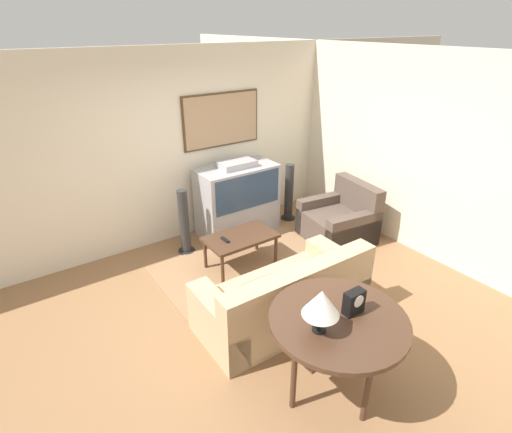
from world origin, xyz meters
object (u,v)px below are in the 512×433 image
object	(u,v)px
table_lamp	(321,303)
coffee_table	(241,239)
armchair	(339,221)
mantel_clock	(354,302)
couch	(285,298)
console_table	(338,325)
speaker_tower_right	(289,194)
tv	(237,199)
speaker_tower_left	(184,224)

from	to	relation	value
table_lamp	coffee_table	bearing A→B (deg)	72.95
armchair	mantel_clock	size ratio (longest dim) A/B	4.95
couch	table_lamp	world-z (taller)	table_lamp
coffee_table	console_table	distance (m)	2.21
coffee_table	speaker_tower_right	bearing A→B (deg)	28.19
armchair	speaker_tower_right	world-z (taller)	speaker_tower_right
table_lamp	mantel_clock	xyz separation A→B (m)	(0.38, -0.00, -0.16)
tv	speaker_tower_right	xyz separation A→B (m)	(0.93, -0.09, -0.10)
tv	console_table	bearing A→B (deg)	-107.19
armchair	speaker_tower_right	bearing A→B (deg)	-159.39
coffee_table	console_table	bearing A→B (deg)	-101.29
tv	speaker_tower_left	world-z (taller)	tv
armchair	table_lamp	size ratio (longest dim) A/B	2.76
console_table	speaker_tower_right	distance (m)	3.46
table_lamp	mantel_clock	bearing A→B (deg)	-0.14
tv	couch	bearing A→B (deg)	-108.89
console_table	mantel_clock	bearing A→B (deg)	-4.69
tv	speaker_tower_left	xyz separation A→B (m)	(-0.93, -0.09, -0.10)
mantel_clock	console_table	bearing A→B (deg)	175.31
couch	armchair	size ratio (longest dim) A/B	1.80
speaker_tower_left	tv	bearing A→B (deg)	5.44
coffee_table	console_table	world-z (taller)	console_table
couch	armchair	world-z (taller)	armchair
tv	mantel_clock	xyz separation A→B (m)	(-0.78, -3.01, 0.37)
couch	tv	bearing A→B (deg)	-108.33
coffee_table	armchair	bearing A→B (deg)	-6.19
armchair	mantel_clock	world-z (taller)	mantel_clock
couch	speaker_tower_right	world-z (taller)	speaker_tower_right
tv	coffee_table	world-z (taller)	tv
coffee_table	table_lamp	bearing A→B (deg)	-107.05
tv	table_lamp	bearing A→B (deg)	-111.09
coffee_table	mantel_clock	distance (m)	2.23
speaker_tower_right	armchair	bearing A→B (deg)	-77.36
tv	armchair	xyz separation A→B (m)	(1.14, -1.03, -0.26)
console_table	armchair	bearing A→B (deg)	43.47
tv	speaker_tower_right	bearing A→B (deg)	-5.44
armchair	table_lamp	xyz separation A→B (m)	(-2.30, -1.97, 0.79)
coffee_table	mantel_clock	size ratio (longest dim) A/B	4.42
armchair	table_lamp	distance (m)	3.13
tv	speaker_tower_right	world-z (taller)	tv
speaker_tower_left	console_table	bearing A→B (deg)	-89.92
couch	mantel_clock	xyz separation A→B (m)	(-0.09, -0.98, 0.62)
couch	table_lamp	size ratio (longest dim) A/B	4.96
armchair	coffee_table	world-z (taller)	armchair
table_lamp	speaker_tower_left	size ratio (longest dim) A/B	0.40
console_table	speaker_tower_right	world-z (taller)	speaker_tower_right
armchair	console_table	size ratio (longest dim) A/B	0.90
armchair	speaker_tower_left	xyz separation A→B (m)	(-2.07, 0.94, 0.16)
mantel_clock	speaker_tower_left	world-z (taller)	mantel_clock
couch	speaker_tower_right	bearing A→B (deg)	-129.40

